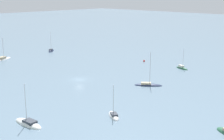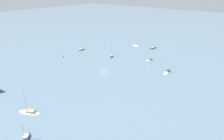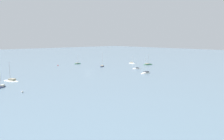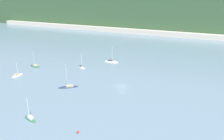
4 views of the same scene
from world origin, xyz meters
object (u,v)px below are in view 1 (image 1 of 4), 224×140
at_px(sailboat_4, 114,116).
at_px(sailboat_6, 28,124).
at_px(mooring_buoy_0, 144,61).
at_px(sailboat_3, 3,59).
at_px(sailboat_1, 51,51).
at_px(sailboat_0, 182,68).
at_px(sailboat_2, 148,85).

xyz_separation_m(sailboat_4, sailboat_6, (9.41, 14.78, -0.00)).
distance_m(sailboat_4, mooring_buoy_0, 54.65).
bearing_deg(sailboat_3, sailboat_4, -125.55).
relative_size(sailboat_1, sailboat_6, 1.01).
relative_size(sailboat_3, sailboat_4, 1.18).
bearing_deg(sailboat_3, sailboat_1, -23.19).
bearing_deg(sailboat_0, mooring_buoy_0, -163.08).
relative_size(sailboat_1, mooring_buoy_0, 13.67).
xyz_separation_m(sailboat_2, mooring_buoy_0, (20.09, -23.51, 0.23)).
height_order(sailboat_6, mooring_buoy_0, sailboat_6).
relative_size(sailboat_2, sailboat_3, 1.11).
height_order(sailboat_0, mooring_buoy_0, sailboat_0).
relative_size(sailboat_2, mooring_buoy_0, 14.91).
bearing_deg(sailboat_6, sailboat_1, -42.94).
bearing_deg(mooring_buoy_0, sailboat_2, 130.51).
relative_size(sailboat_1, sailboat_2, 0.92).
relative_size(sailboat_6, mooring_buoy_0, 13.59).
bearing_deg(sailboat_6, mooring_buoy_0, -77.13).
bearing_deg(sailboat_2, sailboat_0, 61.50).
relative_size(sailboat_0, sailboat_3, 0.84).
xyz_separation_m(sailboat_3, mooring_buoy_0, (-42.02, -35.18, 0.19)).
bearing_deg(sailboat_3, mooring_buoy_0, -76.54).
xyz_separation_m(sailboat_0, sailboat_6, (-3.08, 61.69, -0.06)).
xyz_separation_m(sailboat_1, sailboat_4, (-72.10, 34.74, -0.01)).
xyz_separation_m(sailboat_2, sailboat_3, (62.11, 11.67, 0.04)).
height_order(sailboat_4, mooring_buoy_0, sailboat_4).
distance_m(sailboat_0, sailboat_1, 60.84).
height_order(sailboat_4, sailboat_6, sailboat_6).
relative_size(sailboat_0, sailboat_2, 0.75).
bearing_deg(sailboat_2, sailboat_4, -107.01).
bearing_deg(sailboat_4, sailboat_2, -37.76).
distance_m(sailboat_3, sailboat_4, 71.65).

